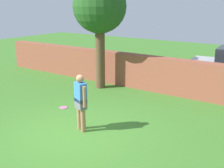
# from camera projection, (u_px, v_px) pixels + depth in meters

# --- Properties ---
(ground_plane) EXTENTS (40.00, 40.00, 0.00)m
(ground_plane) POSITION_uv_depth(u_px,v_px,m) (74.00, 133.00, 8.16)
(ground_plane) COLOR #3D7528
(brick_wall) EXTENTS (13.99, 0.50, 1.40)m
(brick_wall) POSITION_uv_depth(u_px,v_px,m) (124.00, 69.00, 12.71)
(brick_wall) COLOR brown
(brick_wall) RESTS_ON ground
(tree) EXTENTS (2.14, 2.14, 4.41)m
(tree) POSITION_uv_depth(u_px,v_px,m) (100.00, 8.00, 11.64)
(tree) COLOR brown
(tree) RESTS_ON ground
(person) EXTENTS (0.51, 0.34, 1.62)m
(person) POSITION_uv_depth(u_px,v_px,m) (81.00, 100.00, 8.12)
(person) COLOR #9E704C
(person) RESTS_ON ground
(frisbee_pink) EXTENTS (0.27, 0.27, 0.02)m
(frisbee_pink) POSITION_uv_depth(u_px,v_px,m) (63.00, 108.00, 10.10)
(frisbee_pink) COLOR pink
(frisbee_pink) RESTS_ON ground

